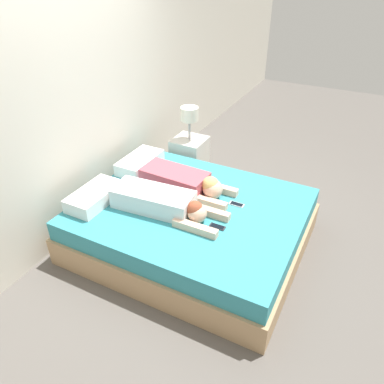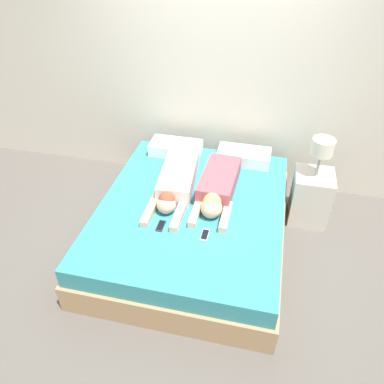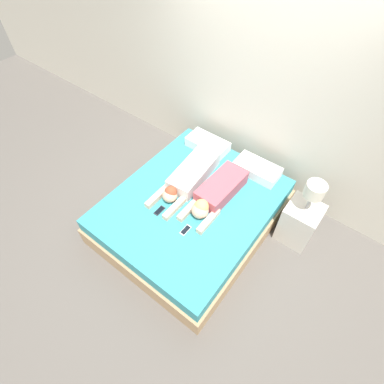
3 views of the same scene
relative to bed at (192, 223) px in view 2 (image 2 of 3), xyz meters
name	(u,v)px [view 2 (image 2 of 3)]	position (x,y,z in m)	size (l,w,h in m)	color
ground_plane	(192,240)	(0.00, 0.00, -0.24)	(12.00, 12.00, 0.00)	#5B5651
wall_back	(218,75)	(0.00, 1.22, 1.06)	(12.00, 0.06, 2.60)	beige
bed	(192,223)	(0.00, 0.00, 0.00)	(1.78, 2.13, 0.48)	tan
pillow_head_left	(176,148)	(-0.39, 0.86, 0.31)	(0.57, 0.30, 0.14)	white
pillow_head_right	(244,156)	(0.39, 0.86, 0.31)	(0.57, 0.30, 0.14)	white
person_left	(176,182)	(-0.21, 0.20, 0.34)	(0.39, 1.12, 0.20)	silver
person_right	(217,188)	(0.21, 0.19, 0.34)	(0.35, 0.98, 0.23)	#B24C59
cell_phone_left	(161,226)	(-0.20, -0.36, 0.25)	(0.06, 0.14, 0.01)	#2D2D33
cell_phone_right	(205,235)	(0.20, -0.38, 0.25)	(0.06, 0.14, 0.01)	silver
nightstand	(311,193)	(1.14, 0.63, 0.10)	(0.39, 0.39, 0.98)	beige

